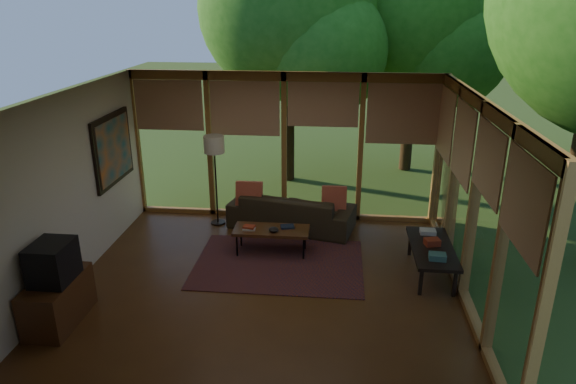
# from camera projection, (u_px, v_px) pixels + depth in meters

# --- Properties ---
(floor) EXTENTS (5.50, 5.50, 0.00)m
(floor) POSITION_uv_depth(u_px,v_px,m) (266.00, 283.00, 7.42)
(floor) COLOR #583317
(floor) RESTS_ON ground
(ceiling) EXTENTS (5.50, 5.50, 0.00)m
(ceiling) POSITION_uv_depth(u_px,v_px,m) (263.00, 97.00, 6.48)
(ceiling) COLOR silver
(ceiling) RESTS_ON ground
(wall_left) EXTENTS (0.04, 5.00, 2.70)m
(wall_left) POSITION_uv_depth(u_px,v_px,m) (71.00, 189.00, 7.20)
(wall_left) COLOR beige
(wall_left) RESTS_ON ground
(wall_front) EXTENTS (5.50, 0.04, 2.70)m
(wall_front) POSITION_uv_depth(u_px,v_px,m) (225.00, 295.00, 4.62)
(wall_front) COLOR beige
(wall_front) RESTS_ON ground
(window_wall_back) EXTENTS (5.50, 0.12, 2.70)m
(window_wall_back) POSITION_uv_depth(u_px,v_px,m) (284.00, 147.00, 9.28)
(window_wall_back) COLOR #A26D32
(window_wall_back) RESTS_ON ground
(window_wall_right) EXTENTS (0.12, 5.00, 2.70)m
(window_wall_right) POSITION_uv_depth(u_px,v_px,m) (473.00, 204.00, 6.69)
(window_wall_right) COLOR #A26D32
(window_wall_right) RESTS_ON ground
(tree_nw) EXTENTS (3.72, 3.72, 5.55)m
(tree_nw) POSITION_uv_depth(u_px,v_px,m) (288.00, 9.00, 10.57)
(tree_nw) COLOR #312111
(tree_nw) RESTS_ON ground
(tree_ne) EXTENTS (3.55, 3.55, 5.40)m
(tree_ne) POSITION_uv_depth(u_px,v_px,m) (417.00, 12.00, 11.31)
(tree_ne) COLOR #312111
(tree_ne) RESTS_ON ground
(rug) EXTENTS (2.58, 1.83, 0.01)m
(rug) POSITION_uv_depth(u_px,v_px,m) (279.00, 264.00, 7.97)
(rug) COLOR maroon
(rug) RESTS_ON floor
(sofa) EXTENTS (2.33, 1.32, 0.64)m
(sofa) POSITION_uv_depth(u_px,v_px,m) (292.00, 211.00, 9.16)
(sofa) COLOR #322819
(sofa) RESTS_ON floor
(pillow_left) EXTENTS (0.46, 0.25, 0.49)m
(pillow_left) POSITION_uv_depth(u_px,v_px,m) (249.00, 195.00, 9.08)
(pillow_left) COLOR maroon
(pillow_left) RESTS_ON sofa
(pillow_right) EXTENTS (0.43, 0.23, 0.45)m
(pillow_right) POSITION_uv_depth(u_px,v_px,m) (334.00, 199.00, 8.94)
(pillow_right) COLOR maroon
(pillow_right) RESTS_ON sofa
(ct_book_lower) EXTENTS (0.21, 0.16, 0.03)m
(ct_book_lower) POSITION_uv_depth(u_px,v_px,m) (249.00, 228.00, 8.16)
(ct_book_lower) COLOR beige
(ct_book_lower) RESTS_ON coffee_table
(ct_book_upper) EXTENTS (0.20, 0.16, 0.03)m
(ct_book_upper) POSITION_uv_depth(u_px,v_px,m) (249.00, 227.00, 8.15)
(ct_book_upper) COLOR maroon
(ct_book_upper) RESTS_ON coffee_table
(ct_book_side) EXTENTS (0.24, 0.20, 0.03)m
(ct_book_side) POSITION_uv_depth(u_px,v_px,m) (287.00, 227.00, 8.22)
(ct_book_side) COLOR black
(ct_book_side) RESTS_ON coffee_table
(ct_bowl) EXTENTS (0.16, 0.16, 0.07)m
(ct_bowl) POSITION_uv_depth(u_px,v_px,m) (274.00, 230.00, 8.07)
(ct_bowl) COLOR black
(ct_bowl) RESTS_ON coffee_table
(media_cabinet) EXTENTS (0.50, 1.00, 0.60)m
(media_cabinet) POSITION_uv_depth(u_px,v_px,m) (58.00, 301.00, 6.44)
(media_cabinet) COLOR #502B15
(media_cabinet) RESTS_ON floor
(television) EXTENTS (0.45, 0.55, 0.50)m
(television) POSITION_uv_depth(u_px,v_px,m) (53.00, 262.00, 6.25)
(television) COLOR black
(television) RESTS_ON media_cabinet
(console_book_a) EXTENTS (0.25, 0.19, 0.08)m
(console_book_a) POSITION_uv_depth(u_px,v_px,m) (437.00, 257.00, 7.14)
(console_book_a) COLOR #38635A
(console_book_a) RESTS_ON side_console
(console_book_b) EXTENTS (0.24, 0.20, 0.10)m
(console_book_b) POSITION_uv_depth(u_px,v_px,m) (432.00, 242.00, 7.55)
(console_book_b) COLOR maroon
(console_book_b) RESTS_ON side_console
(console_book_c) EXTENTS (0.24, 0.18, 0.06)m
(console_book_c) POSITION_uv_depth(u_px,v_px,m) (428.00, 232.00, 7.93)
(console_book_c) COLOR beige
(console_book_c) RESTS_ON side_console
(floor_lamp) EXTENTS (0.36, 0.36, 1.65)m
(floor_lamp) POSITION_uv_depth(u_px,v_px,m) (214.00, 149.00, 8.94)
(floor_lamp) COLOR black
(floor_lamp) RESTS_ON floor
(coffee_table) EXTENTS (1.20, 0.50, 0.43)m
(coffee_table) POSITION_uv_depth(u_px,v_px,m) (271.00, 231.00, 8.19)
(coffee_table) COLOR #502B15
(coffee_table) RESTS_ON floor
(side_console) EXTENTS (0.60, 1.40, 0.46)m
(side_console) POSITION_uv_depth(u_px,v_px,m) (432.00, 249.00, 7.54)
(side_console) COLOR black
(side_console) RESTS_ON floor
(wall_painting) EXTENTS (0.06, 1.35, 1.15)m
(wall_painting) POSITION_uv_depth(u_px,v_px,m) (113.00, 149.00, 8.44)
(wall_painting) COLOR black
(wall_painting) RESTS_ON wall_left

